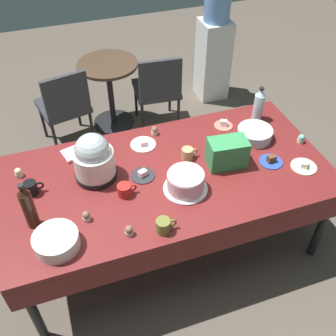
% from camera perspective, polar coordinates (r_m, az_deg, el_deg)
% --- Properties ---
extents(ground, '(9.00, 9.00, 0.00)m').
position_cam_1_polar(ground, '(3.22, 0.00, -10.46)').
color(ground, brown).
extents(potluck_table, '(2.20, 1.10, 0.75)m').
position_cam_1_polar(potluck_table, '(2.70, 0.00, -1.74)').
color(potluck_table, maroon).
rests_on(potluck_table, ground).
extents(frosted_layer_cake, '(0.29, 0.29, 0.14)m').
position_cam_1_polar(frosted_layer_cake, '(2.50, 2.57, -2.05)').
color(frosted_layer_cake, silver).
rests_on(frosted_layer_cake, potluck_table).
extents(slow_cooker, '(0.27, 0.27, 0.34)m').
position_cam_1_polar(slow_cooker, '(2.57, -10.74, 1.33)').
color(slow_cooker, black).
rests_on(slow_cooker, potluck_table).
extents(glass_salad_bowl, '(0.26, 0.26, 0.08)m').
position_cam_1_polar(glass_salad_bowl, '(2.98, 12.47, 4.88)').
color(glass_salad_bowl, '#B2C6BC').
rests_on(glass_salad_bowl, potluck_table).
extents(ceramic_snack_bowl, '(0.26, 0.26, 0.09)m').
position_cam_1_polar(ceramic_snack_bowl, '(2.31, -15.91, -10.18)').
color(ceramic_snack_bowl, silver).
rests_on(ceramic_snack_bowl, potluck_table).
extents(dessert_plate_cobalt, '(0.16, 0.16, 0.06)m').
position_cam_1_polar(dessert_plate_cobalt, '(2.82, 14.73, 1.05)').
color(dessert_plate_cobalt, '#2D4CB2').
rests_on(dessert_plate_cobalt, potluck_table).
extents(dessert_plate_white, '(0.19, 0.19, 0.04)m').
position_cam_1_polar(dessert_plate_white, '(2.88, -3.64, 3.53)').
color(dessert_plate_white, white).
rests_on(dessert_plate_white, potluck_table).
extents(dessert_plate_coral, '(0.14, 0.14, 0.05)m').
position_cam_1_polar(dessert_plate_coral, '(3.08, 8.05, 6.24)').
color(dessert_plate_coral, '#E07266').
rests_on(dessert_plate_coral, potluck_table).
extents(dessert_plate_cream, '(0.18, 0.18, 0.05)m').
position_cam_1_polar(dessert_plate_cream, '(2.85, 19.13, 0.31)').
color(dessert_plate_cream, beige).
rests_on(dessert_plate_cream, potluck_table).
extents(dessert_plate_charcoal, '(0.16, 0.16, 0.05)m').
position_cam_1_polar(dessert_plate_charcoal, '(2.63, -3.70, -1.00)').
color(dessert_plate_charcoal, '#2D2D33').
rests_on(dessert_plate_charcoal, potluck_table).
extents(cupcake_cocoa, '(0.05, 0.05, 0.07)m').
position_cam_1_polar(cupcake_cocoa, '(2.79, -20.89, -0.64)').
color(cupcake_cocoa, beige).
rests_on(cupcake_cocoa, potluck_table).
extents(cupcake_berry, '(0.05, 0.05, 0.07)m').
position_cam_1_polar(cupcake_berry, '(3.04, 18.77, 4.04)').
color(cupcake_berry, beige).
rests_on(cupcake_berry, potluck_table).
extents(cupcake_mint, '(0.05, 0.05, 0.07)m').
position_cam_1_polar(cupcake_mint, '(2.30, -5.67, -9.04)').
color(cupcake_mint, beige).
rests_on(cupcake_mint, potluck_table).
extents(cupcake_vanilla, '(0.05, 0.05, 0.07)m').
position_cam_1_polar(cupcake_vanilla, '(2.96, -1.98, 5.44)').
color(cupcake_vanilla, beige).
rests_on(cupcake_vanilla, potluck_table).
extents(cupcake_rose, '(0.05, 0.05, 0.07)m').
position_cam_1_polar(cupcake_rose, '(2.40, -11.78, -6.86)').
color(cupcake_rose, beige).
rests_on(cupcake_rose, potluck_table).
extents(soda_bottle_cola, '(0.07, 0.07, 0.33)m').
position_cam_1_polar(soda_bottle_cola, '(2.37, -19.62, -5.36)').
color(soda_bottle_cola, '#33190F').
rests_on(soda_bottle_cola, potluck_table).
extents(soda_bottle_water, '(0.08, 0.08, 0.28)m').
position_cam_1_polar(soda_bottle_water, '(3.14, 13.05, 8.97)').
color(soda_bottle_water, silver).
rests_on(soda_bottle_water, potluck_table).
extents(coffee_mug_olive, '(0.13, 0.09, 0.09)m').
position_cam_1_polar(coffee_mug_olive, '(2.29, -0.64, -8.38)').
color(coffee_mug_olive, olive).
rests_on(coffee_mug_olive, potluck_table).
extents(coffee_mug_black, '(0.12, 0.08, 0.09)m').
position_cam_1_polar(coffee_mug_black, '(2.64, -19.24, -2.75)').
color(coffee_mug_black, black).
rests_on(coffee_mug_black, potluck_table).
extents(coffee_mug_red, '(0.13, 0.09, 0.08)m').
position_cam_1_polar(coffee_mug_red, '(2.50, -6.31, -3.20)').
color(coffee_mug_red, '#B2231E').
rests_on(coffee_mug_red, potluck_table).
extents(coffee_mug_tan, '(0.12, 0.08, 0.08)m').
position_cam_1_polar(coffee_mug_tan, '(2.74, 2.88, 2.12)').
color(coffee_mug_tan, tan).
rests_on(coffee_mug_tan, potluck_table).
extents(soda_carton, '(0.28, 0.19, 0.20)m').
position_cam_1_polar(soda_carton, '(2.69, 8.58, 2.20)').
color(soda_carton, '#338C4C').
rests_on(soda_carton, potluck_table).
extents(paper_napkin_stack, '(0.17, 0.17, 0.02)m').
position_cam_1_polar(paper_napkin_stack, '(2.86, -13.61, 2.03)').
color(paper_napkin_stack, pink).
rests_on(paper_napkin_stack, potluck_table).
extents(maroon_chair_left, '(0.52, 0.52, 0.85)m').
position_cam_1_polar(maroon_chair_left, '(3.89, -14.78, 8.98)').
color(maroon_chair_left, '#333338').
rests_on(maroon_chair_left, ground).
extents(maroon_chair_right, '(0.48, 0.48, 0.85)m').
position_cam_1_polar(maroon_chair_right, '(4.02, -1.50, 11.65)').
color(maroon_chair_right, '#333338').
rests_on(maroon_chair_right, ground).
extents(round_cafe_table, '(0.60, 0.60, 0.72)m').
position_cam_1_polar(round_cafe_table, '(4.12, -8.50, 12.11)').
color(round_cafe_table, '#473323').
rests_on(round_cafe_table, ground).
extents(water_cooler, '(0.32, 0.32, 1.24)m').
position_cam_1_polar(water_cooler, '(4.57, 6.66, 16.88)').
color(water_cooler, silver).
rests_on(water_cooler, ground).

